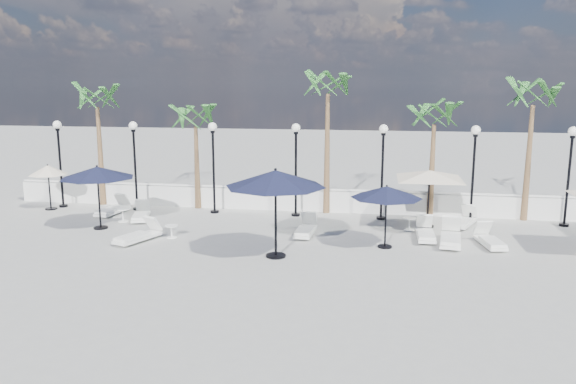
% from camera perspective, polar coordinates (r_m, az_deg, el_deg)
% --- Properties ---
extents(ground, '(100.00, 100.00, 0.00)m').
position_cam_1_polar(ground, '(17.23, -2.48, -7.40)').
color(ground, '#999894').
rests_on(ground, ground).
extents(balustrade, '(26.00, 0.30, 1.01)m').
position_cam_1_polar(balustrade, '(24.25, 1.14, -0.81)').
color(balustrade, silver).
rests_on(balustrade, ground).
extents(lamppost_0, '(0.36, 0.36, 3.84)m').
position_cam_1_polar(lamppost_0, '(26.60, -22.22, 3.84)').
color(lamppost_0, black).
rests_on(lamppost_0, ground).
extents(lamppost_1, '(0.36, 0.36, 3.84)m').
position_cam_1_polar(lamppost_1, '(24.95, -15.34, 3.84)').
color(lamppost_1, black).
rests_on(lamppost_1, ground).
extents(lamppost_2, '(0.36, 0.36, 3.84)m').
position_cam_1_polar(lamppost_2, '(23.71, -7.61, 3.78)').
color(lamppost_2, black).
rests_on(lamppost_2, ground).
extents(lamppost_3, '(0.36, 0.36, 3.84)m').
position_cam_1_polar(lamppost_3, '(22.94, 0.80, 3.63)').
color(lamppost_3, black).
rests_on(lamppost_3, ground).
extents(lamppost_4, '(0.36, 0.36, 3.84)m').
position_cam_1_polar(lamppost_4, '(22.69, 9.59, 3.40)').
color(lamppost_4, black).
rests_on(lamppost_4, ground).
extents(lamppost_5, '(0.36, 0.36, 3.84)m').
position_cam_1_polar(lamppost_5, '(22.97, 18.37, 3.08)').
color(lamppost_5, black).
rests_on(lamppost_5, ground).
extents(lamppost_6, '(0.36, 0.36, 3.84)m').
position_cam_1_polar(lamppost_6, '(23.77, 26.73, 2.71)').
color(lamppost_6, black).
rests_on(lamppost_6, ground).
extents(palm_0, '(2.60, 2.60, 5.50)m').
position_cam_1_polar(palm_0, '(26.40, -18.83, 8.47)').
color(palm_0, brown).
rests_on(palm_0, ground).
extents(palm_1, '(2.60, 2.60, 4.70)m').
position_cam_1_polar(palm_1, '(24.65, -9.38, 6.95)').
color(palm_1, brown).
rests_on(palm_1, ground).
extents(palm_2, '(2.60, 2.60, 6.10)m').
position_cam_1_polar(palm_2, '(23.40, 4.07, 10.20)').
color(palm_2, brown).
rests_on(palm_2, ground).
extents(palm_3, '(2.60, 2.60, 4.90)m').
position_cam_1_polar(palm_3, '(23.44, 14.64, 7.02)').
color(palm_3, brown).
rests_on(palm_3, ground).
extents(palm_4, '(2.60, 2.60, 5.70)m').
position_cam_1_polar(palm_4, '(24.02, 23.65, 8.41)').
color(palm_4, brown).
rests_on(palm_4, ground).
extents(lounger_0, '(1.06, 1.85, 0.66)m').
position_cam_1_polar(lounger_0, '(23.39, -14.73, -2.24)').
color(lounger_0, silver).
rests_on(lounger_0, ground).
extents(lounger_1, '(0.86, 1.93, 0.70)m').
position_cam_1_polar(lounger_1, '(24.68, -17.38, -1.67)').
color(lounger_1, silver).
rests_on(lounger_1, ground).
extents(lounger_2, '(1.24, 1.94, 0.70)m').
position_cam_1_polar(lounger_2, '(20.26, -14.98, -4.26)').
color(lounger_2, silver).
rests_on(lounger_2, ground).
extents(lounger_3, '(0.68, 1.84, 0.68)m').
position_cam_1_polar(lounger_3, '(20.39, 1.80, -3.80)').
color(lounger_3, silver).
rests_on(lounger_3, ground).
extents(lounger_4, '(0.61, 1.84, 0.69)m').
position_cam_1_polar(lounger_4, '(20.44, 13.80, -4.08)').
color(lounger_4, silver).
rests_on(lounger_4, ground).
extents(lounger_5, '(1.24, 1.89, 0.68)m').
position_cam_1_polar(lounger_5, '(22.67, 17.44, -2.79)').
color(lounger_5, silver).
rests_on(lounger_5, ground).
extents(lounger_6, '(0.89, 1.86, 0.67)m').
position_cam_1_polar(lounger_6, '(20.20, 19.81, -4.61)').
color(lounger_6, silver).
rests_on(lounger_6, ground).
extents(lounger_7, '(0.91, 2.12, 0.77)m').
position_cam_1_polar(lounger_7, '(20.01, 16.19, -4.44)').
color(lounger_7, silver).
rests_on(lounger_7, ground).
extents(side_table_0, '(0.47, 0.47, 0.46)m').
position_cam_1_polar(side_table_0, '(20.48, -11.75, -3.82)').
color(side_table_0, silver).
rests_on(side_table_0, ground).
extents(side_table_1, '(0.54, 0.54, 0.52)m').
position_cam_1_polar(side_table_1, '(23.32, -16.43, -2.13)').
color(side_table_1, silver).
rests_on(side_table_1, ground).
extents(side_table_2, '(0.50, 0.50, 0.49)m').
position_cam_1_polar(side_table_2, '(21.53, 12.22, -3.06)').
color(side_table_2, silver).
rests_on(side_table_2, ground).
extents(parasol_navy_left, '(2.76, 2.76, 2.43)m').
position_cam_1_polar(parasol_navy_left, '(22.13, -18.81, 1.86)').
color(parasol_navy_left, black).
rests_on(parasol_navy_left, ground).
extents(parasol_navy_mid, '(3.19, 3.19, 2.86)m').
position_cam_1_polar(parasol_navy_mid, '(17.39, -1.28, 1.33)').
color(parasol_navy_mid, black).
rests_on(parasol_navy_mid, ground).
extents(parasol_navy_right, '(2.39, 2.39, 2.14)m').
position_cam_1_polar(parasol_navy_right, '(18.81, 9.99, -0.05)').
color(parasol_navy_right, black).
rests_on(parasol_navy_right, ground).
extents(parasol_cream_sq_a, '(4.80, 4.80, 2.36)m').
position_cam_1_polar(parasol_cream_sq_a, '(21.87, 14.22, 2.11)').
color(parasol_cream_sq_a, black).
rests_on(parasol_cream_sq_a, ground).
extents(parasol_cream_small, '(1.63, 1.63, 2.00)m').
position_cam_1_polar(parasol_cream_small, '(26.39, -23.20, 2.00)').
color(parasol_cream_small, black).
rests_on(parasol_cream_small, ground).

